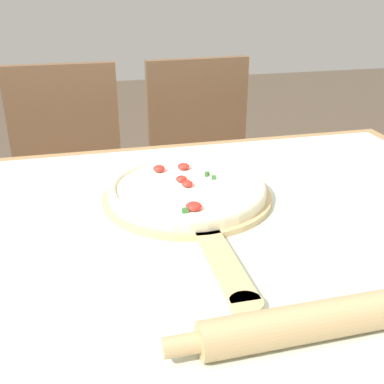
% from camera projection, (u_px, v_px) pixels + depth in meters
% --- Properties ---
extents(dining_table, '(1.33, 0.95, 0.73)m').
position_uv_depth(dining_table, '(200.00, 270.00, 0.95)').
color(dining_table, '#A87F51').
rests_on(dining_table, ground_plane).
extents(towel_cloth, '(1.25, 0.87, 0.00)m').
position_uv_depth(towel_cloth, '(200.00, 225.00, 0.91)').
color(towel_cloth, silver).
rests_on(towel_cloth, dining_table).
extents(pizza_peel, '(0.35, 0.57, 0.01)m').
position_uv_depth(pizza_peel, '(191.00, 202.00, 0.98)').
color(pizza_peel, tan).
rests_on(pizza_peel, towel_cloth).
extents(pizza, '(0.33, 0.33, 0.03)m').
position_uv_depth(pizza, '(188.00, 188.00, 0.99)').
color(pizza, beige).
rests_on(pizza, pizza_peel).
extents(rolling_pin, '(0.40, 0.05, 0.05)m').
position_uv_depth(rolling_pin, '(315.00, 321.00, 0.61)').
color(rolling_pin, tan).
rests_on(rolling_pin, towel_cloth).
extents(chair_left, '(0.41, 0.41, 0.89)m').
position_uv_depth(chair_left, '(69.00, 177.00, 1.68)').
color(chair_left, brown).
rests_on(chair_left, ground_plane).
extents(chair_right, '(0.41, 0.41, 0.89)m').
position_uv_depth(chair_right, '(204.00, 165.00, 1.79)').
color(chair_right, brown).
rests_on(chair_right, ground_plane).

